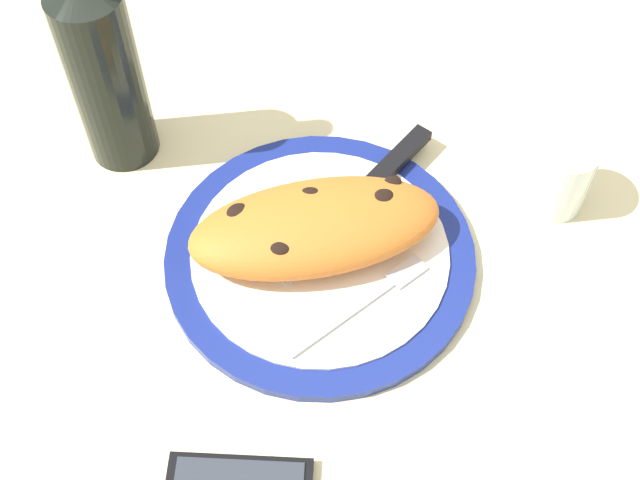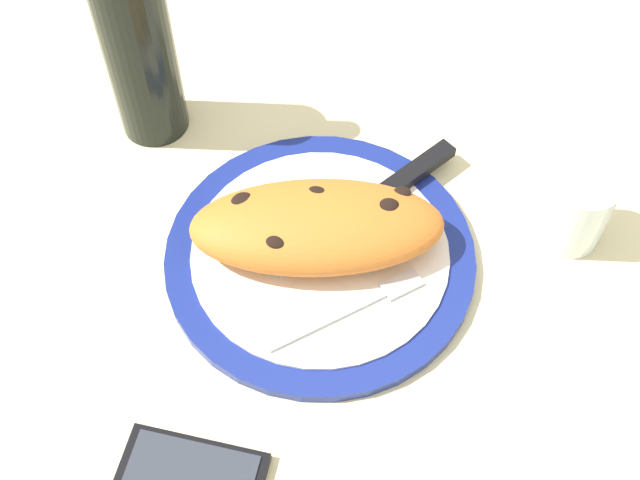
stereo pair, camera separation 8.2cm
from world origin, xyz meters
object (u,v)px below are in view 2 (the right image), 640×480
object	(u,v)px
water_glass	(574,212)
wine_bottle	(138,44)
knife	(393,188)
fork	(360,304)
calzone	(319,226)
plate	(320,255)
smartphone	(191,475)

from	to	relation	value
water_glass	wine_bottle	xyz separation A→B (cm)	(-39.10, 27.78, 8.44)
knife	fork	bearing A→B (deg)	-121.67
calzone	wine_bottle	xyz separation A→B (cm)	(-13.23, 22.65, 7.68)
plate	fork	bearing A→B (deg)	-74.71
knife	wine_bottle	bearing A→B (deg)	141.21
smartphone	wine_bottle	distance (cm)	44.34
wine_bottle	smartphone	bearing A→B (deg)	-95.60
calzone	fork	bearing A→B (deg)	-77.65
fork	wine_bottle	xyz separation A→B (cm)	(-15.05, 30.97, 10.39)
fork	smartphone	xyz separation A→B (cm)	(-19.23, -11.64, -1.18)
smartphone	water_glass	bearing A→B (deg)	18.91
calzone	smartphone	size ratio (longest dim) A/B	1.93
plate	calzone	world-z (taller)	calzone
wine_bottle	fork	bearing A→B (deg)	-64.08
plate	calzone	distance (cm)	3.87
knife	wine_bottle	xyz separation A→B (cm)	(-22.83, 18.35, 10.10)
plate	knife	world-z (taller)	knife
smartphone	knife	bearing A→B (deg)	41.92
water_glass	fork	bearing A→B (deg)	-172.45
calzone	wine_bottle	distance (cm)	27.33
smartphone	water_glass	xyz separation A→B (cm)	(43.28, 14.82, 3.13)
plate	smartphone	world-z (taller)	plate
calzone	water_glass	distance (cm)	26.39
calzone	fork	distance (cm)	8.94
smartphone	plate	bearing A→B (deg)	47.59
plate	fork	xyz separation A→B (cm)	(1.98, -7.25, 1.01)
smartphone	wine_bottle	bearing A→B (deg)	84.40
plate	wine_bottle	xyz separation A→B (cm)	(-13.07, 23.72, 11.40)
plate	water_glass	world-z (taller)	water_glass
knife	smartphone	size ratio (longest dim) A/B	1.64
fork	smartphone	bearing A→B (deg)	-148.82
knife	smartphone	world-z (taller)	knife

